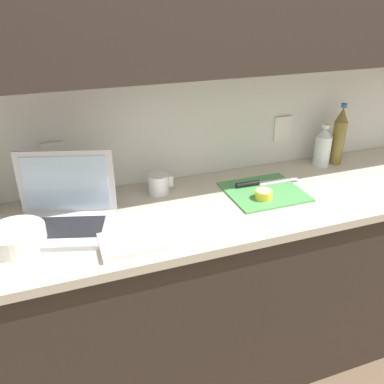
{
  "coord_description": "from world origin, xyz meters",
  "views": [
    {
      "loc": [
        -0.8,
        -1.34,
        1.71
      ],
      "look_at": [
        -0.32,
        -0.01,
        1.0
      ],
      "focal_mm": 38.0,
      "sensor_mm": 36.0,
      "label": 1
    }
  ],
  "objects_px": {
    "lemon_half_cut": "(264,194)",
    "bottle_oil_tall": "(323,147)",
    "bottle_green_soda": "(339,137)",
    "bowl_white": "(17,237)",
    "measuring_cup": "(159,184)",
    "laptop": "(65,210)",
    "knife": "(256,183)",
    "cutting_board": "(264,192)"
  },
  "relations": [
    {
      "from": "lemon_half_cut",
      "to": "bottle_oil_tall",
      "type": "bearing_deg",
      "value": 27.52
    },
    {
      "from": "bottle_green_soda",
      "to": "bowl_white",
      "type": "relative_size",
      "value": 1.56
    },
    {
      "from": "lemon_half_cut",
      "to": "measuring_cup",
      "type": "bearing_deg",
      "value": 151.67
    },
    {
      "from": "bottle_oil_tall",
      "to": "laptop",
      "type": "bearing_deg",
      "value": -172.54
    },
    {
      "from": "knife",
      "to": "bottle_green_soda",
      "type": "relative_size",
      "value": 1.01
    },
    {
      "from": "bowl_white",
      "to": "lemon_half_cut",
      "type": "bearing_deg",
      "value": 0.67
    },
    {
      "from": "laptop",
      "to": "bottle_green_soda",
      "type": "relative_size",
      "value": 1.35
    },
    {
      "from": "laptop",
      "to": "cutting_board",
      "type": "distance_m",
      "value": 0.83
    },
    {
      "from": "lemon_half_cut",
      "to": "bowl_white",
      "type": "distance_m",
      "value": 0.96
    },
    {
      "from": "cutting_board",
      "to": "lemon_half_cut",
      "type": "height_order",
      "value": "lemon_half_cut"
    },
    {
      "from": "bottle_oil_tall",
      "to": "lemon_half_cut",
      "type": "bearing_deg",
      "value": -152.48
    },
    {
      "from": "cutting_board",
      "to": "bottle_green_soda",
      "type": "relative_size",
      "value": 1.06
    },
    {
      "from": "laptop",
      "to": "knife",
      "type": "relative_size",
      "value": 1.34
    },
    {
      "from": "laptop",
      "to": "lemon_half_cut",
      "type": "bearing_deg",
      "value": 11.25
    },
    {
      "from": "knife",
      "to": "bowl_white",
      "type": "distance_m",
      "value": 1.0
    },
    {
      "from": "bottle_green_soda",
      "to": "bowl_white",
      "type": "bearing_deg",
      "value": -170.63
    },
    {
      "from": "bottle_oil_tall",
      "to": "bowl_white",
      "type": "bearing_deg",
      "value": -170.07
    },
    {
      "from": "laptop",
      "to": "bottle_oil_tall",
      "type": "bearing_deg",
      "value": 24.0
    },
    {
      "from": "measuring_cup",
      "to": "bowl_white",
      "type": "bearing_deg",
      "value": -158.42
    },
    {
      "from": "measuring_cup",
      "to": "cutting_board",
      "type": "bearing_deg",
      "value": -19.3
    },
    {
      "from": "bottle_green_soda",
      "to": "measuring_cup",
      "type": "bearing_deg",
      "value": -178.55
    },
    {
      "from": "cutting_board",
      "to": "knife",
      "type": "distance_m",
      "value": 0.07
    },
    {
      "from": "cutting_board",
      "to": "measuring_cup",
      "type": "xyz_separation_m",
      "value": [
        -0.43,
        0.15,
        0.04
      ]
    },
    {
      "from": "lemon_half_cut",
      "to": "bowl_white",
      "type": "height_order",
      "value": "bowl_white"
    },
    {
      "from": "cutting_board",
      "to": "measuring_cup",
      "type": "distance_m",
      "value": 0.46
    },
    {
      "from": "bottle_green_soda",
      "to": "measuring_cup",
      "type": "xyz_separation_m",
      "value": [
        -0.93,
        -0.02,
        -0.1
      ]
    },
    {
      "from": "lemon_half_cut",
      "to": "bottle_green_soda",
      "type": "relative_size",
      "value": 0.24
    },
    {
      "from": "knife",
      "to": "bottle_oil_tall",
      "type": "relative_size",
      "value": 1.45
    },
    {
      "from": "measuring_cup",
      "to": "bowl_white",
      "type": "relative_size",
      "value": 0.57
    },
    {
      "from": "bottle_oil_tall",
      "to": "knife",
      "type": "bearing_deg",
      "value": -165.35
    },
    {
      "from": "bottle_oil_tall",
      "to": "bottle_green_soda",
      "type": "bearing_deg",
      "value": -0.0
    },
    {
      "from": "lemon_half_cut",
      "to": "measuring_cup",
      "type": "distance_m",
      "value": 0.45
    },
    {
      "from": "bottle_green_soda",
      "to": "laptop",
      "type": "bearing_deg",
      "value": -173.02
    },
    {
      "from": "laptop",
      "to": "cutting_board",
      "type": "relative_size",
      "value": 1.28
    },
    {
      "from": "knife",
      "to": "bowl_white",
      "type": "xyz_separation_m",
      "value": [
        -0.99,
        -0.14,
        0.02
      ]
    },
    {
      "from": "laptop",
      "to": "knife",
      "type": "bearing_deg",
      "value": 20.24
    },
    {
      "from": "cutting_board",
      "to": "knife",
      "type": "xyz_separation_m",
      "value": [
        -0.0,
        0.07,
        0.01
      ]
    },
    {
      "from": "lemon_half_cut",
      "to": "bottle_green_soda",
      "type": "height_order",
      "value": "bottle_green_soda"
    },
    {
      "from": "laptop",
      "to": "bottle_oil_tall",
      "type": "distance_m",
      "value": 1.25
    },
    {
      "from": "bottle_green_soda",
      "to": "bowl_white",
      "type": "height_order",
      "value": "bottle_green_soda"
    },
    {
      "from": "cutting_board",
      "to": "bottle_oil_tall",
      "type": "height_order",
      "value": "bottle_oil_tall"
    },
    {
      "from": "lemon_half_cut",
      "to": "bottle_oil_tall",
      "type": "height_order",
      "value": "bottle_oil_tall"
    }
  ]
}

